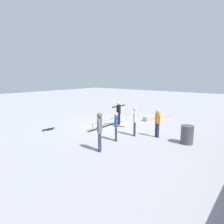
{
  "coord_description": "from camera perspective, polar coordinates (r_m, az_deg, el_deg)",
  "views": [
    {
      "loc": [
        10.08,
        8.17,
        3.25
      ],
      "look_at": [
        0.57,
        0.45,
        1.0
      ],
      "focal_mm": 31.72,
      "sensor_mm": 36.0,
      "label": 1
    }
  ],
  "objects": [
    {
      "name": "skater_main",
      "position": [
        12.86,
        1.91,
        0.02
      ],
      "size": [
        1.29,
        0.22,
        1.6
      ],
      "rotation": [
        0.0,
        0.0,
        3.12
      ],
      "color": "black",
      "rests_on": "ground_plane"
    },
    {
      "name": "skateboard_main",
      "position": [
        12.9,
        2.09,
        -3.86
      ],
      "size": [
        0.47,
        0.82,
        0.09
      ],
      "rotation": [
        0.0,
        0.0,
        5.07
      ],
      "color": "yellow",
      "rests_on": "ground_plane"
    },
    {
      "name": "bystander_white_shirt",
      "position": [
        10.81,
        6.57,
        -2.19
      ],
      "size": [
        0.34,
        0.27,
        1.6
      ],
      "rotation": [
        0.0,
        0.0,
        3.76
      ],
      "color": "#2D3351",
      "rests_on": "ground_plane"
    },
    {
      "name": "grind_rail",
      "position": [
        12.94,
        -1.72,
        -3.3
      ],
      "size": [
        3.36,
        0.35,
        0.42
      ],
      "rotation": [
        0.0,
        0.0,
        0.03
      ],
      "color": "black",
      "rests_on": "ground_plane"
    },
    {
      "name": "trash_bin",
      "position": [
        10.26,
        20.83,
        -6.13
      ],
      "size": [
        0.59,
        0.59,
        0.9
      ],
      "primitive_type": "cylinder",
      "color": "#47474C",
      "rests_on": "ground_plane"
    },
    {
      "name": "loose_skateboard_black",
      "position": [
        12.61,
        -17.81,
        -4.7
      ],
      "size": [
        0.81,
        0.3,
        0.09
      ],
      "rotation": [
        0.0,
        0.0,
        3.07
      ],
      "color": "black",
      "rests_on": "ground_plane"
    },
    {
      "name": "bystander_orange_shirt",
      "position": [
        10.76,
        12.96,
        -2.7
      ],
      "size": [
        0.23,
        0.35,
        1.52
      ],
      "rotation": [
        0.0,
        0.0,
        4.43
      ],
      "color": "#2D3351",
      "rests_on": "ground_plane"
    },
    {
      "name": "skate_ledge",
      "position": [
        15.38,
        12.8,
        -1.46
      ],
      "size": [
        2.52,
        1.13,
        0.31
      ],
      "primitive_type": "cube",
      "rotation": [
        0.0,
        0.0,
        -0.3
      ],
      "color": "#B2A893",
      "rests_on": "ground_plane"
    },
    {
      "name": "bystander_grey_shirt",
      "position": [
        8.53,
        -3.59,
        -5.12
      ],
      "size": [
        0.36,
        0.29,
        1.72
      ],
      "rotation": [
        0.0,
        0.0,
        3.75
      ],
      "color": "#2D3351",
      "rests_on": "ground_plane"
    },
    {
      "name": "bystander_blue_shirt",
      "position": [
        9.91,
        1.18,
        -3.7
      ],
      "size": [
        0.3,
        0.27,
        1.48
      ],
      "rotation": [
        0.0,
        0.0,
        3.84
      ],
      "color": "#2D3351",
      "rests_on": "ground_plane"
    },
    {
      "name": "ground_plane",
      "position": [
        13.38,
        0.03,
        -3.65
      ],
      "size": [
        60.0,
        60.0,
        0.0
      ],
      "primitive_type": "plane",
      "color": "#9E9EA3"
    }
  ]
}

